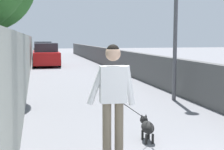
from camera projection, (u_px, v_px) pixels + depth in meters
name	position (u px, v px, depth m)	size (l,w,h in m)	color
ground_plane	(77.00, 74.00, 16.67)	(80.00, 80.00, 0.00)	slate
wall_left	(25.00, 58.00, 14.02)	(48.00, 0.30, 2.01)	#999E93
fence_right	(135.00, 65.00, 15.26)	(48.00, 0.30, 1.20)	#4C4C4C
person_skateboarder	(113.00, 93.00, 4.60)	(0.25, 0.71, 1.72)	#726651
dog	(147.00, 127.00, 5.83)	(1.28, 1.01, 1.06)	black
car_near	(46.00, 55.00, 21.55)	(4.32, 1.80, 1.54)	#B71414
car_far	(43.00, 51.00, 29.37)	(3.85, 1.80, 1.54)	black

